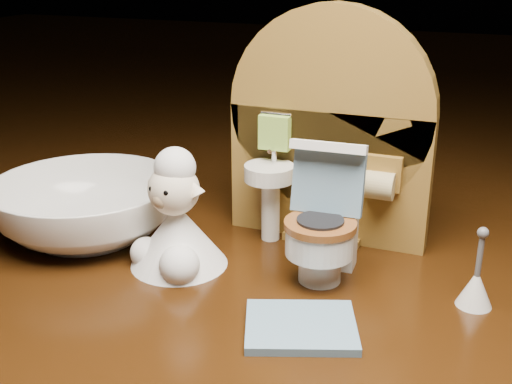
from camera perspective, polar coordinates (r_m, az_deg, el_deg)
backdrop_panel at (r=0.41m, az=6.43°, el=4.55°), size 0.13×0.05×0.15m
toy_toilet at (r=0.37m, az=6.09°, el=-3.23°), size 0.04×0.05×0.08m
bath_mat at (r=0.33m, az=4.01°, el=-11.84°), size 0.07×0.06×0.00m
toilet_brush at (r=0.36m, az=18.95°, el=-7.86°), size 0.02×0.02×0.05m
plush_lamb at (r=0.38m, az=-7.13°, el=-2.98°), size 0.06×0.06×0.08m
ceramic_bowl at (r=0.44m, az=-14.83°, el=-1.42°), size 0.15×0.15×0.04m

